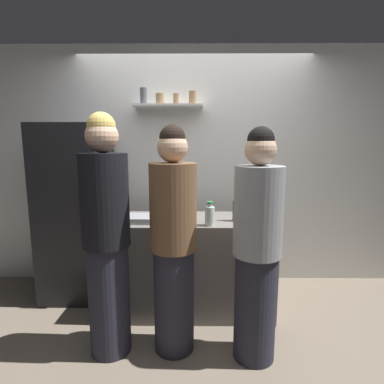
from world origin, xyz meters
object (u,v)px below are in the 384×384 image
(person_brown_jacket, at_px, (173,243))
(person_grey_hoodie, at_px, (257,249))
(wine_bottle_dark_glass, at_px, (193,208))
(baking_pan, at_px, (143,219))
(utensil_holder, at_px, (258,210))
(wine_bottle_green_glass, at_px, (236,209))
(water_bottle_plastic, at_px, (209,215))
(refrigerator, at_px, (77,212))
(person_blonde, at_px, (106,238))

(person_brown_jacket, xyz_separation_m, person_grey_hoodie, (0.59, -0.09, -0.01))
(wine_bottle_dark_glass, bearing_deg, baking_pan, 179.99)
(baking_pan, relative_size, person_grey_hoodie, 0.20)
(baking_pan, height_order, utensil_holder, utensil_holder)
(wine_bottle_dark_glass, distance_m, wine_bottle_green_glass, 0.39)
(wine_bottle_dark_glass, height_order, water_bottle_plastic, wine_bottle_dark_glass)
(refrigerator, height_order, utensil_holder, refrigerator)
(utensil_holder, xyz_separation_m, person_grey_hoodie, (-0.16, -0.74, -0.12))
(person_brown_jacket, height_order, person_blonde, person_blonde)
(water_bottle_plastic, relative_size, person_brown_jacket, 0.12)
(wine_bottle_green_glass, relative_size, water_bottle_plastic, 1.41)
(utensil_holder, relative_size, water_bottle_plastic, 1.07)
(person_brown_jacket, relative_size, person_blonde, 0.95)
(utensil_holder, relative_size, person_blonde, 0.12)
(baking_pan, xyz_separation_m, utensil_holder, (1.06, 0.18, 0.04))
(utensil_holder, xyz_separation_m, wine_bottle_dark_glass, (-0.61, -0.18, 0.05))
(baking_pan, height_order, person_blonde, person_blonde)
(utensil_holder, distance_m, person_blonde, 1.42)
(water_bottle_plastic, distance_m, person_brown_jacket, 0.47)
(water_bottle_plastic, bearing_deg, person_blonde, -153.73)
(water_bottle_plastic, xyz_separation_m, person_brown_jacket, (-0.28, -0.35, -0.13))
(utensil_holder, distance_m, person_brown_jacket, 1.01)
(utensil_holder, relative_size, wine_bottle_green_glass, 0.76)
(refrigerator, distance_m, person_grey_hoodie, 1.91)
(refrigerator, height_order, wine_bottle_green_glass, refrigerator)
(person_blonde, bearing_deg, wine_bottle_dark_glass, -130.73)
(person_brown_jacket, height_order, person_grey_hoodie, person_brown_jacket)
(baking_pan, bearing_deg, person_brown_jacket, -57.49)
(baking_pan, relative_size, water_bottle_plastic, 1.65)
(baking_pan, bearing_deg, water_bottle_plastic, -12.47)
(utensil_holder, bearing_deg, person_grey_hoodie, -102.21)
(wine_bottle_green_glass, bearing_deg, wine_bottle_dark_glass, -175.45)
(utensil_holder, relative_size, person_grey_hoodie, 0.13)
(baking_pan, bearing_deg, refrigerator, 151.46)
(baking_pan, xyz_separation_m, wine_bottle_green_glass, (0.83, 0.03, 0.08))
(refrigerator, relative_size, water_bottle_plastic, 8.52)
(refrigerator, height_order, person_brown_jacket, refrigerator)
(wine_bottle_dark_glass, distance_m, person_blonde, 0.81)
(utensil_holder, height_order, wine_bottle_dark_glass, wine_bottle_dark_glass)
(baking_pan, bearing_deg, wine_bottle_green_glass, 2.12)
(person_grey_hoodie, bearing_deg, wine_bottle_dark_glass, -16.61)
(water_bottle_plastic, bearing_deg, refrigerator, 158.12)
(water_bottle_plastic, bearing_deg, wine_bottle_green_glass, 33.22)
(person_brown_jacket, distance_m, person_blonde, 0.48)
(utensil_holder, bearing_deg, wine_bottle_dark_glass, -163.77)
(utensil_holder, distance_m, person_grey_hoodie, 0.77)
(person_brown_jacket, xyz_separation_m, person_blonde, (-0.48, -0.03, 0.05))
(utensil_holder, xyz_separation_m, person_blonde, (-1.24, -0.69, -0.06))
(wine_bottle_dark_glass, bearing_deg, water_bottle_plastic, -42.43)
(refrigerator, relative_size, wine_bottle_dark_glass, 5.61)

